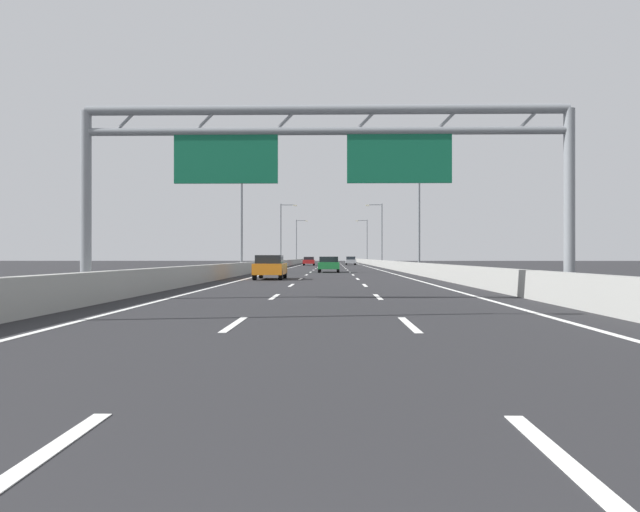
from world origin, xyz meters
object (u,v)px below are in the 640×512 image
at_px(streetlamp_left_distant, 297,239).
at_px(green_car, 329,264).
at_px(sign_gantry, 323,152).
at_px(streetlamp_right_far, 380,231).
at_px(red_car, 309,261).
at_px(streetlamp_right_distant, 366,239).
at_px(orange_car, 270,267).
at_px(streetlamp_right_mid, 416,211).
at_px(streetlamp_left_mid, 244,211).
at_px(silver_car, 351,261).
at_px(streetlamp_left_far, 282,231).

distance_m(streetlamp_left_distant, green_car, 80.96).
bearing_deg(green_car, sign_gantry, -89.96).
distance_m(streetlamp_right_far, streetlamp_left_distant, 44.22).
bearing_deg(red_car, sign_gantry, -87.55).
distance_m(streetlamp_left_distant, streetlamp_right_distant, 14.93).
distance_m(green_car, orange_car, 18.61).
bearing_deg(streetlamp_right_mid, green_car, 160.14).
bearing_deg(streetlamp_right_mid, streetlamp_right_distant, 90.00).
relative_size(sign_gantry, streetlamp_right_distant, 1.70).
bearing_deg(streetlamp_left_mid, streetlamp_right_mid, 0.00).
xyz_separation_m(green_car, orange_car, (-3.55, -18.27, 0.03)).
distance_m(streetlamp_right_far, streetlamp_right_distant, 41.62).
xyz_separation_m(streetlamp_right_mid, streetlamp_left_distant, (-14.93, 83.24, 0.00)).
distance_m(red_car, green_car, 46.22).
relative_size(sign_gantry, streetlamp_right_far, 1.70).
xyz_separation_m(silver_car, green_car, (-3.53, -53.72, -0.00)).
bearing_deg(streetlamp_right_distant, streetlamp_left_far, -109.74).
bearing_deg(streetlamp_left_far, red_car, 62.18).
xyz_separation_m(streetlamp_right_mid, silver_car, (-4.06, 56.46, -4.66)).
xyz_separation_m(streetlamp_left_far, streetlamp_right_far, (14.93, 0.00, 0.00)).
bearing_deg(red_car, silver_car, 47.23).
relative_size(streetlamp_left_far, silver_car, 2.09).
bearing_deg(streetlamp_left_mid, red_car, 85.54).
relative_size(streetlamp_left_far, red_car, 2.23).
height_order(streetlamp_left_far, streetlamp_right_far, same).
xyz_separation_m(streetlamp_left_mid, streetlamp_left_distant, (0.00, 83.24, 0.00)).
bearing_deg(streetlamp_right_distant, silver_car, -98.63).
distance_m(silver_car, orange_car, 72.34).
height_order(sign_gantry, streetlamp_right_mid, streetlamp_right_mid).
height_order(streetlamp_right_mid, orange_car, streetlamp_right_mid).
height_order(streetlamp_left_far, silver_car, streetlamp_left_far).
height_order(streetlamp_right_mid, streetlamp_right_far, same).
height_order(streetlamp_left_mid, streetlamp_right_far, same).
bearing_deg(streetlamp_right_distant, sign_gantry, -93.68).
bearing_deg(streetlamp_right_distant, red_car, -107.92).
relative_size(streetlamp_right_far, streetlamp_right_distant, 1.00).
xyz_separation_m(sign_gantry, orange_car, (-3.57, 18.82, -4.04)).
relative_size(streetlamp_left_mid, streetlamp_left_far, 1.00).
xyz_separation_m(silver_car, orange_car, (-7.08, -71.99, 0.02)).
height_order(sign_gantry, streetlamp_right_distant, streetlamp_right_distant).
xyz_separation_m(red_car, silver_car, (7.06, 7.64, 0.00)).
xyz_separation_m(streetlamp_left_mid, green_car, (7.34, 2.74, -4.66)).
relative_size(silver_car, orange_car, 0.99).
relative_size(silver_car, green_car, 1.00).
relative_size(streetlamp_left_distant, silver_car, 2.09).
bearing_deg(silver_car, streetlamp_left_far, -126.21).
distance_m(streetlamp_right_far, silver_car, 16.08).
bearing_deg(streetlamp_right_far, orange_car, -101.03).
bearing_deg(streetlamp_left_distant, streetlamp_left_mid, -90.00).
relative_size(sign_gantry, streetlamp_left_far, 1.70).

